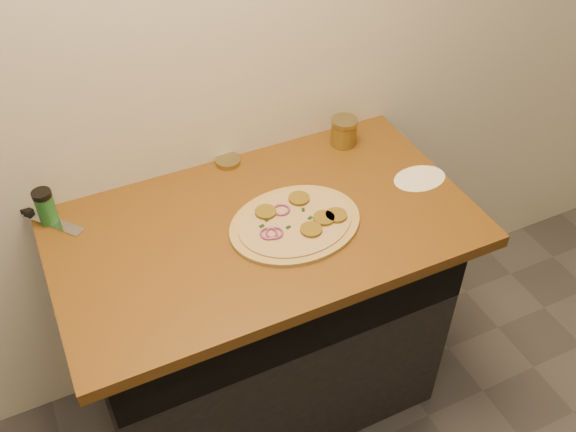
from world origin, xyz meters
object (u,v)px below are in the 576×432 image
chefs_knife (34,215)px  spice_shaker (46,207)px  salsa_jar (344,132)px  pizza (296,223)px

chefs_knife → spice_shaker: size_ratio=2.18×
salsa_jar → spice_shaker: (-0.94, 0.02, 0.01)m
salsa_jar → pizza: bearing=-137.3°
pizza → salsa_jar: (0.31, 0.29, 0.04)m
pizza → spice_shaker: 0.70m
salsa_jar → spice_shaker: bearing=178.5°
chefs_knife → salsa_jar: 0.98m
pizza → salsa_jar: salsa_jar is taller
salsa_jar → spice_shaker: size_ratio=0.87×
pizza → chefs_knife: (-0.66, 0.36, -0.00)m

